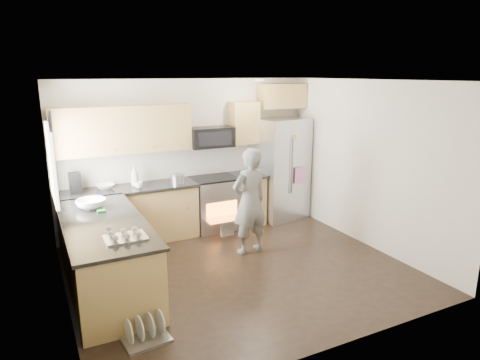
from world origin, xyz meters
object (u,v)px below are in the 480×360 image
dish_rack (145,333)px  refrigerator (280,169)px  stove_range (214,191)px  person (250,201)px

dish_rack → refrigerator: bearing=39.6°
dish_rack → stove_range: bearing=54.4°
stove_range → refrigerator: size_ratio=0.95×
stove_range → dish_rack: (-1.95, -2.72, -0.60)m
stove_range → refrigerator: refrigerator is taller
refrigerator → person: bearing=-146.6°
refrigerator → person: size_ratio=1.16×
stove_range → dish_rack: size_ratio=3.57×
refrigerator → dish_rack: bearing=-150.4°
stove_range → dish_rack: stove_range is taller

